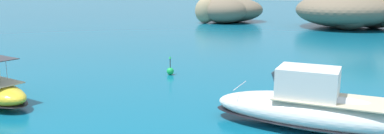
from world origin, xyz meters
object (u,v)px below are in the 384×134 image
(islet_large, at_px, (358,7))
(channel_buoy, at_px, (170,70))
(islet_small, at_px, (227,10))
(motorboat_white, at_px, (316,109))

(islet_large, bearing_deg, channel_buoy, -108.59)
(islet_large, height_order, channel_buoy, islet_large)
(islet_small, distance_m, channel_buoy, 46.91)
(motorboat_white, height_order, channel_buoy, motorboat_white)
(islet_large, xyz_separation_m, motorboat_white, (-3.43, -51.96, -2.51))
(islet_large, distance_m, islet_small, 23.46)
(islet_large, relative_size, motorboat_white, 2.24)
(islet_large, bearing_deg, motorboat_white, -93.78)
(islet_large, distance_m, motorboat_white, 52.13)
(islet_small, xyz_separation_m, channel_buoy, (8.59, -46.07, -2.00))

